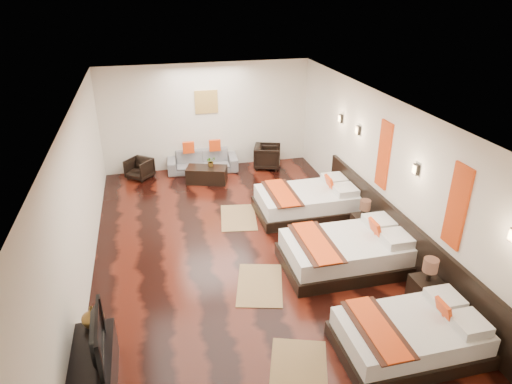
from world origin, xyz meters
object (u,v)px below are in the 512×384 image
object	(u,v)px
tv	(92,338)
figurine	(92,316)
bed_far	(308,201)
armchair_right	(267,157)
bed_near	(411,335)
bed_mid	(347,251)
sofa	(203,161)
table_plant	(211,161)
nightstand_b	(363,223)
nightstand_a	(426,289)
coffee_table	(207,175)
armchair_left	(139,169)

from	to	relation	value
tv	figurine	xyz separation A→B (m)	(-0.05, 0.56, -0.12)
bed_far	armchair_right	bearing A→B (deg)	93.34
tv	bed_near	bearing A→B (deg)	-97.21
bed_mid	tv	world-z (taller)	tv
sofa	bed_near	bearing A→B (deg)	-71.01
table_plant	tv	bearing A→B (deg)	-111.01
bed_near	tv	bearing A→B (deg)	175.24
bed_near	armchair_right	bearing A→B (deg)	91.31
bed_near	nightstand_b	size ratio (longest dim) A/B	2.50
bed_near	nightstand_a	bearing A→B (deg)	47.67
armchair_right	coffee_table	bearing A→B (deg)	127.23
nightstand_a	armchair_left	size ratio (longest dim) A/B	1.47
armchair_left	armchair_right	size ratio (longest dim) A/B	0.83
table_plant	bed_far	bearing A→B (deg)	-51.82
bed_mid	nightstand_b	xyz separation A→B (m)	(0.75, 0.90, -0.01)
nightstand_a	armchair_left	world-z (taller)	nightstand_a
nightstand_b	figurine	distance (m)	5.40
nightstand_a	armchair_right	distance (m)	6.25
table_plant	bed_near	bearing A→B (deg)	-74.64
bed_mid	nightstand_b	bearing A→B (deg)	50.29
figurine	coffee_table	distance (m)	6.00
coffee_table	nightstand_a	bearing A→B (deg)	-64.63
bed_near	bed_mid	distance (m)	2.13
bed_far	tv	world-z (taller)	tv
table_plant	armchair_right	bearing A→B (deg)	17.64
bed_mid	armchair_left	distance (m)	6.11
coffee_table	sofa	bearing A→B (deg)	90.00
armchair_right	nightstand_b	bearing A→B (deg)	-148.23
armchair_left	nightstand_a	bearing A→B (deg)	-15.53
tv	figurine	bearing A→B (deg)	2.64
bed_far	armchair_right	xyz separation A→B (m)	(-0.16, 2.79, 0.03)
nightstand_a	bed_mid	bearing A→B (deg)	119.69
nightstand_b	figurine	world-z (taller)	figurine
coffee_table	nightstand_b	bearing A→B (deg)	-51.96
sofa	armchair_left	bearing A→B (deg)	-171.56
bed_far	table_plant	world-z (taller)	bed_far
nightstand_b	armchair_left	world-z (taller)	nightstand_b
nightstand_a	bed_near	bearing A→B (deg)	-132.33
nightstand_b	tv	distance (m)	5.61
bed_mid	nightstand_a	size ratio (longest dim) A/B	2.62
figurine	nightstand_b	bearing A→B (deg)	23.26
armchair_right	coffee_table	size ratio (longest dim) A/B	0.70
bed_near	armchair_left	size ratio (longest dim) A/B	3.41
nightstand_a	table_plant	bearing A→B (deg)	114.07
nightstand_b	armchair_left	xyz separation A→B (m)	(-4.31, 4.06, -0.01)
nightstand_b	bed_near	bearing A→B (deg)	-103.89
sofa	armchair_right	size ratio (longest dim) A/B	2.65
bed_far	nightstand_a	bearing A→B (deg)	-77.60
table_plant	figurine	bearing A→B (deg)	-113.34
nightstand_b	figurine	size ratio (longest dim) A/B	2.62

